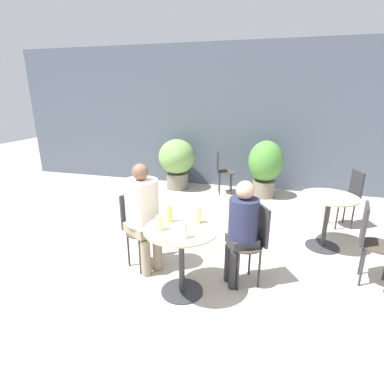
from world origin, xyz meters
name	(u,v)px	position (x,y,z in m)	size (l,w,h in m)	color
ground_plane	(158,303)	(0.00, 0.00, 0.00)	(20.00, 20.00, 0.00)	#B2A899
storefront_wall	(228,118)	(0.00, 4.21, 1.50)	(10.00, 0.06, 3.00)	#4C5666
cafe_table_near	(181,246)	(0.18, 0.23, 0.54)	(0.74, 0.74, 0.74)	#2D2D33
cafe_table_far	(327,211)	(1.75, 1.68, 0.53)	(0.72, 0.72, 0.74)	#2D2D33
bistro_chair_0	(253,237)	(0.86, 0.62, 0.54)	(0.42, 0.41, 0.89)	#42382D
bistro_chair_1	(137,223)	(-0.49, 0.63, 0.54)	(0.42, 0.41, 0.89)	#42382D
bistro_chair_2	(222,168)	(-0.01, 3.62, 0.54)	(0.40, 0.38, 0.89)	#42382D
bistro_chair_3	(350,193)	(2.18, 2.50, 0.54)	(0.41, 0.39, 0.89)	#42382D
bistro_chair_4	(371,237)	(2.07, 0.96, 0.54)	(0.40, 0.38, 0.89)	#42382D
seated_person_0	(242,224)	(0.74, 0.55, 0.71)	(0.38, 0.37, 1.17)	#2D2D33
seated_person_1	(143,209)	(-0.37, 0.56, 0.75)	(0.47, 0.46, 1.28)	gray
beer_glass_0	(170,214)	(0.02, 0.36, 0.82)	(0.06, 0.06, 0.17)	#DBC65B
beer_glass_1	(160,223)	(-0.01, 0.14, 0.81)	(0.07, 0.07, 0.15)	beige
beer_glass_2	(185,230)	(0.27, 0.05, 0.81)	(0.06, 0.06, 0.15)	silver
beer_glass_3	(198,215)	(0.31, 0.40, 0.82)	(0.07, 0.07, 0.17)	beige
potted_plant_0	(177,160)	(-1.00, 3.70, 0.63)	(0.78, 0.78, 1.08)	slate
potted_plant_1	(265,165)	(0.86, 3.65, 0.65)	(0.67, 0.67, 1.14)	slate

